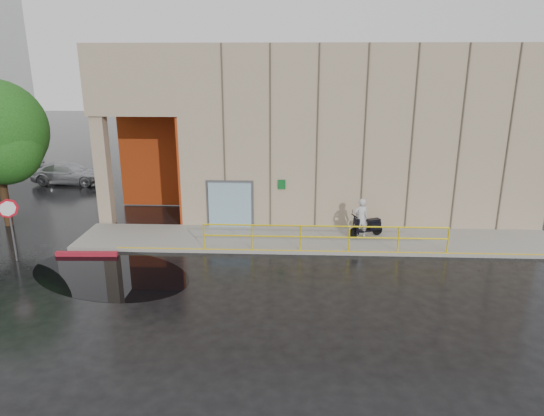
{
  "coord_description": "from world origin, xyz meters",
  "views": [
    {
      "loc": [
        2.99,
        -14.67,
        7.24
      ],
      "look_at": [
        2.2,
        3.0,
        1.9
      ],
      "focal_mm": 32.0,
      "sensor_mm": 36.0,
      "label": 1
    }
  ],
  "objects": [
    {
      "name": "stop_sign",
      "position": [
        -7.5,
        1.95,
        1.79
      ],
      "size": [
        0.56,
        0.53,
        2.44
      ],
      "rotation": [
        0.0,
        0.0,
        0.37
      ],
      "color": "#5C5B60",
      "rests_on": "ground"
    },
    {
      "name": "red_curb",
      "position": [
        -5.0,
        2.5,
        0.09
      ],
      "size": [
        2.4,
        0.27,
        0.18
      ],
      "primitive_type": "cube",
      "rotation": [
        0.0,
        0.0,
        0.04
      ],
      "color": "maroon",
      "rests_on": "ground"
    },
    {
      "name": "puddle",
      "position": [
        -3.52,
        0.94,
        0.0
      ],
      "size": [
        7.35,
        6.09,
        0.01
      ],
      "primitive_type": "cube",
      "rotation": [
        0.0,
        0.0,
        -0.41
      ],
      "color": "black",
      "rests_on": "ground"
    },
    {
      "name": "ground",
      "position": [
        0.0,
        0.0,
        0.0
      ],
      "size": [
        120.0,
        120.0,
        0.0
      ],
      "primitive_type": "plane",
      "color": "black",
      "rests_on": "ground"
    },
    {
      "name": "scooter",
      "position": [
        6.12,
        4.83,
        0.83
      ],
      "size": [
        1.58,
        0.99,
        1.19
      ],
      "rotation": [
        0.0,
        0.0,
        0.36
      ],
      "color": "black",
      "rests_on": "sidewalk"
    },
    {
      "name": "guardrail",
      "position": [
        4.25,
        3.15,
        0.68
      ],
      "size": [
        9.56,
        0.06,
        1.03
      ],
      "color": "#DBC10B",
      "rests_on": "sidewalk"
    },
    {
      "name": "person",
      "position": [
        5.84,
        4.71,
        0.99
      ],
      "size": [
        0.68,
        0.52,
        1.69
      ],
      "primitive_type": "imported",
      "rotation": [
        0.0,
        0.0,
        3.34
      ],
      "color": "#B6B7BB",
      "rests_on": "sidewalk"
    },
    {
      "name": "building",
      "position": [
        5.1,
        10.98,
        4.21
      ],
      "size": [
        20.0,
        10.17,
        8.0
      ],
      "color": "gray",
      "rests_on": "ground"
    },
    {
      "name": "sidewalk",
      "position": [
        4.0,
        4.5,
        0.07
      ],
      "size": [
        20.0,
        3.0,
        0.15
      ],
      "primitive_type": "cube",
      "color": "gray",
      "rests_on": "ground"
    },
    {
      "name": "car_c",
      "position": [
        -10.85,
        13.98,
        0.66
      ],
      "size": [
        4.66,
        2.15,
        1.32
      ],
      "primitive_type": "imported",
      "rotation": [
        0.0,
        0.0,
        1.5
      ],
      "color": "#A7A8AD",
      "rests_on": "ground"
    }
  ]
}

